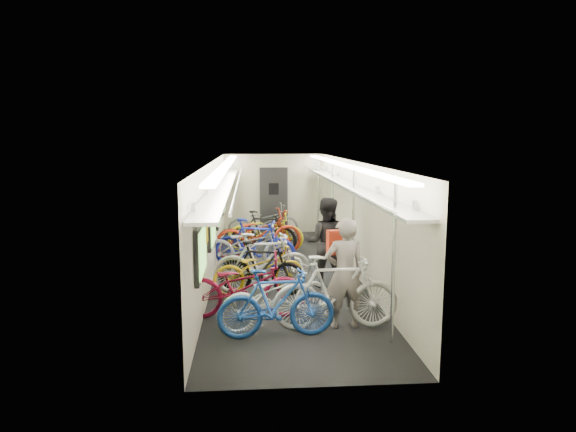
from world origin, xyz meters
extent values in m
plane|color=black|center=(0.00, 0.00, 0.00)|extent=(10.00, 10.00, 0.00)
plane|color=white|center=(0.00, 0.00, 2.40)|extent=(10.00, 10.00, 0.00)
plane|color=beige|center=(-1.50, 0.00, 1.20)|extent=(0.00, 10.00, 10.00)
plane|color=beige|center=(1.50, 0.00, 1.20)|extent=(0.00, 10.00, 10.00)
plane|color=beige|center=(0.00, 5.00, 1.20)|extent=(3.00, 0.00, 3.00)
plane|color=beige|center=(0.00, -5.00, 1.20)|extent=(3.00, 0.00, 3.00)
cube|color=black|center=(-1.46, -3.20, 1.25)|extent=(0.06, 1.10, 0.80)
cube|color=#76BB51|center=(-1.42, -3.20, 1.25)|extent=(0.02, 0.96, 0.66)
cube|color=black|center=(-1.46, -1.00, 1.25)|extent=(0.06, 1.10, 0.80)
cube|color=#76BB51|center=(-1.42, -1.00, 1.25)|extent=(0.02, 0.96, 0.66)
cube|color=black|center=(-1.46, 1.20, 1.25)|extent=(0.06, 1.10, 0.80)
cube|color=#76BB51|center=(-1.42, 1.20, 1.25)|extent=(0.02, 0.96, 0.66)
cube|color=black|center=(-1.46, 3.40, 1.25)|extent=(0.06, 1.10, 0.80)
cube|color=#76BB51|center=(-1.42, 3.40, 1.25)|extent=(0.02, 0.96, 0.66)
cube|color=yellow|center=(-1.45, -2.10, 1.30)|extent=(0.02, 0.22, 0.30)
cube|color=yellow|center=(-1.45, 0.10, 1.30)|extent=(0.02, 0.22, 0.30)
cube|color=yellow|center=(-1.45, 2.30, 1.30)|extent=(0.02, 0.22, 0.30)
cube|color=black|center=(0.00, 4.94, 1.00)|extent=(0.85, 0.08, 2.00)
cube|color=#999BA0|center=(-1.28, 0.00, 1.92)|extent=(0.40, 9.70, 0.05)
cube|color=#999BA0|center=(1.28, 0.00, 1.92)|extent=(0.40, 9.70, 0.05)
cylinder|color=silver|center=(-0.95, 0.00, 2.02)|extent=(0.04, 9.70, 0.04)
cylinder|color=silver|center=(0.95, 0.00, 2.02)|extent=(0.04, 9.70, 0.04)
cube|color=white|center=(-1.20, 0.00, 2.34)|extent=(0.18, 9.60, 0.04)
cube|color=white|center=(1.20, 0.00, 2.34)|extent=(0.18, 9.60, 0.04)
cylinder|color=silver|center=(1.25, -3.80, 1.20)|extent=(0.05, 0.05, 2.38)
cylinder|color=silver|center=(1.25, -1.00, 1.20)|extent=(0.05, 0.05, 2.38)
cylinder|color=silver|center=(1.25, 1.50, 1.20)|extent=(0.05, 0.05, 2.38)
cylinder|color=silver|center=(1.25, 4.00, 1.20)|extent=(0.05, 0.05, 2.38)
imported|color=silver|center=(-0.33, -3.02, 0.50)|extent=(1.99, 1.37, 0.99)
imported|color=#1B48A3|center=(-0.36, -3.46, 0.52)|extent=(1.75, 0.62, 1.03)
imported|color=maroon|center=(-0.86, -2.57, 0.52)|extent=(2.01, 0.74, 1.05)
imported|color=black|center=(-0.52, -1.32, 0.50)|extent=(1.71, 0.91, 0.99)
imported|color=#BF9211|center=(-0.56, -1.28, 0.46)|extent=(1.86, 1.05, 0.93)
imported|color=#BDBEC0|center=(-0.50, -1.17, 0.57)|extent=(1.95, 0.79, 1.14)
imported|color=#9D9EA1|center=(-0.75, 0.53, 0.52)|extent=(2.04, 0.86, 1.04)
imported|color=#1B24A3|center=(-0.63, 0.56, 0.56)|extent=(1.95, 1.03, 1.13)
imported|color=#9C2511|center=(-0.51, 1.72, 0.58)|extent=(2.33, 1.38, 1.16)
imported|color=black|center=(-0.39, 2.25, 0.53)|extent=(1.82, 1.09, 1.06)
imported|color=yellow|center=(-0.34, 2.36, 0.51)|extent=(2.02, 0.91, 1.03)
imported|color=silver|center=(0.55, -3.20, 0.58)|extent=(1.95, 0.61, 1.16)
imported|color=slate|center=(-0.35, 3.67, 0.53)|extent=(2.08, 0.91, 1.06)
imported|color=gray|center=(0.70, -3.10, 0.85)|extent=(0.66, 0.47, 1.70)
imported|color=black|center=(0.74, -0.89, 0.88)|extent=(0.99, 0.85, 1.75)
cube|color=#B02611|center=(0.60, -2.84, 1.28)|extent=(0.28, 0.19, 0.38)
camera|label=1|loc=(-0.72, -10.58, 2.89)|focal=32.00mm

